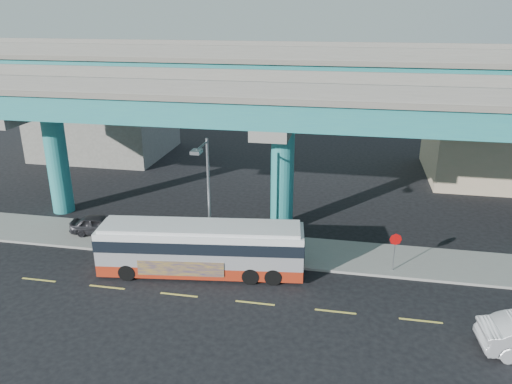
% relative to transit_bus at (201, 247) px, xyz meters
% --- Properties ---
extents(ground, '(120.00, 120.00, 0.00)m').
position_rel_transit_bus_xyz_m(ground, '(3.49, -2.19, -1.58)').
color(ground, black).
rests_on(ground, ground).
extents(sidewalk, '(70.00, 4.00, 0.15)m').
position_rel_transit_bus_xyz_m(sidewalk, '(3.49, 3.31, -1.51)').
color(sidewalk, gray).
rests_on(sidewalk, ground).
extents(lane_markings, '(58.00, 0.12, 0.01)m').
position_rel_transit_bus_xyz_m(lane_markings, '(3.49, -2.49, -1.58)').
color(lane_markings, '#D8C64C').
rests_on(lane_markings, ground).
extents(viaduct, '(52.00, 12.40, 11.70)m').
position_rel_transit_bus_xyz_m(viaduct, '(3.49, 6.92, 7.56)').
color(viaduct, '#217180').
rests_on(viaduct, ground).
extents(building_concrete, '(12.00, 10.00, 9.00)m').
position_rel_transit_bus_xyz_m(building_concrete, '(-16.51, 21.81, 2.92)').
color(building_concrete, gray).
rests_on(building_concrete, ground).
extents(transit_bus, '(11.46, 3.84, 2.89)m').
position_rel_transit_bus_xyz_m(transit_bus, '(0.00, 0.00, 0.00)').
color(transit_bus, '#A12813').
rests_on(transit_bus, ground).
extents(parked_car, '(2.57, 4.06, 1.23)m').
position_rel_transit_bus_xyz_m(parked_car, '(-7.93, 3.41, -0.82)').
color(parked_car, '#29292D').
rests_on(parked_car, sidewalk).
extents(street_lamp, '(0.50, 2.35, 7.12)m').
position_rel_transit_bus_xyz_m(street_lamp, '(-0.01, 1.27, 3.23)').
color(street_lamp, gray).
rests_on(street_lamp, sidewalk).
extents(stop_sign, '(0.66, 0.16, 2.23)m').
position_rel_transit_bus_xyz_m(stop_sign, '(10.45, 1.99, 0.15)').
color(stop_sign, gray).
rests_on(stop_sign, sidewalk).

